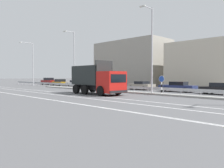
# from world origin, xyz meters

# --- Properties ---
(ground_plane) EXTENTS (320.00, 320.00, 0.00)m
(ground_plane) POSITION_xyz_m (0.00, 0.00, 0.00)
(ground_plane) COLOR #565659
(lane_strip_0) EXTENTS (71.38, 0.16, 0.01)m
(lane_strip_0) POSITION_xyz_m (-1.34, -2.94, 0.00)
(lane_strip_0) COLOR silver
(lane_strip_0) RESTS_ON ground_plane
(lane_strip_1) EXTENTS (71.38, 0.16, 0.01)m
(lane_strip_1) POSITION_xyz_m (-1.34, -4.80, 0.00)
(lane_strip_1) COLOR silver
(lane_strip_1) RESTS_ON ground_plane
(lane_strip_2) EXTENTS (71.38, 0.16, 0.01)m
(lane_strip_2) POSITION_xyz_m (-1.34, -7.71, 0.00)
(lane_strip_2) COLOR silver
(lane_strip_2) RESTS_ON ground_plane
(lane_strip_3) EXTENTS (71.38, 0.16, 0.01)m
(lane_strip_3) POSITION_xyz_m (-1.34, -7.83, 0.00)
(lane_strip_3) COLOR silver
(lane_strip_3) RESTS_ON ground_plane
(median_island) EXTENTS (39.26, 1.10, 0.18)m
(median_island) POSITION_xyz_m (0.00, 2.89, 0.09)
(median_island) COLOR gray
(median_island) RESTS_ON ground_plane
(median_guardrail) EXTENTS (71.38, 0.09, 0.78)m
(median_guardrail) POSITION_xyz_m (-0.00, 3.76, 0.57)
(median_guardrail) COLOR #9EA0A5
(median_guardrail) RESTS_ON ground_plane
(dump_truck) EXTENTS (7.02, 2.94, 3.71)m
(dump_truck) POSITION_xyz_m (-0.43, -1.17, 1.32)
(dump_truck) COLOR red
(dump_truck) RESTS_ON ground_plane
(median_road_sign) EXTENTS (0.68, 0.16, 2.08)m
(median_road_sign) POSITION_xyz_m (4.46, 2.89, 1.08)
(median_road_sign) COLOR white
(median_road_sign) RESTS_ON ground_plane
(street_lamp_0) EXTENTS (0.71, 2.74, 8.72)m
(street_lamp_0) POSITION_xyz_m (-25.34, 2.49, 4.90)
(street_lamp_0) COLOR #ADADB2
(street_lamp_0) RESTS_ON ground_plane
(street_lamp_1) EXTENTS (0.71, 1.93, 8.92)m
(street_lamp_1) POSITION_xyz_m (-11.07, 2.56, 4.91)
(street_lamp_1) COLOR #ADADB2
(street_lamp_1) RESTS_ON ground_plane
(street_lamp_2) EXTENTS (0.70, 1.91, 9.51)m
(street_lamp_2) POSITION_xyz_m (3.20, 2.79, 5.21)
(street_lamp_2) COLOR #ADADB2
(street_lamp_2) RESTS_ON ground_plane
(parked_car_0) EXTENTS (4.88, 1.97, 1.63)m
(parked_car_0) POSITION_xyz_m (-29.19, 8.32, 0.81)
(parked_car_0) COLOR maroon
(parked_car_0) RESTS_ON ground_plane
(parked_car_1) EXTENTS (4.63, 2.28, 1.36)m
(parked_car_1) POSITION_xyz_m (-24.02, 8.18, 0.69)
(parked_car_1) COLOR #B27A14
(parked_car_1) RESTS_ON ground_plane
(parked_car_2) EXTENTS (4.79, 2.13, 1.18)m
(parked_car_2) POSITION_xyz_m (-18.66, 8.39, 0.63)
(parked_car_2) COLOR silver
(parked_car_2) RESTS_ON ground_plane
(parked_car_3) EXTENTS (4.08, 2.17, 1.34)m
(parked_car_3) POSITION_xyz_m (-13.16, 8.49, 0.68)
(parked_car_3) COLOR #B27A14
(parked_car_3) RESTS_ON ground_plane
(parked_car_4) EXTENTS (4.37, 1.98, 1.41)m
(parked_car_4) POSITION_xyz_m (-7.68, 8.01, 0.71)
(parked_car_4) COLOR navy
(parked_car_4) RESTS_ON ground_plane
(parked_car_5) EXTENTS (4.05, 2.14, 1.26)m
(parked_car_5) POSITION_xyz_m (-2.65, 8.73, 0.66)
(parked_car_5) COLOR gray
(parked_car_5) RESTS_ON ground_plane
(parked_car_6) EXTENTS (4.69, 1.82, 1.32)m
(parked_car_6) POSITION_xyz_m (3.28, 8.62, 0.68)
(parked_car_6) COLOR navy
(parked_car_6) RESTS_ON ground_plane
(parked_car_7) EXTENTS (4.63, 2.07, 1.31)m
(parked_car_7) POSITION_xyz_m (8.78, 8.10, 0.67)
(parked_car_7) COLOR black
(parked_car_7) RESTS_ON ground_plane
(background_building_0) EXTENTS (17.48, 8.61, 10.10)m
(background_building_0) POSITION_xyz_m (-16.24, 22.78, 5.05)
(background_building_0) COLOR gray
(background_building_0) RESTS_ON ground_plane
(background_building_1) EXTENTS (11.44, 11.64, 8.06)m
(background_building_1) POSITION_xyz_m (1.08, 23.83, 4.03)
(background_building_1) COLOR beige
(background_building_1) RESTS_ON ground_plane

